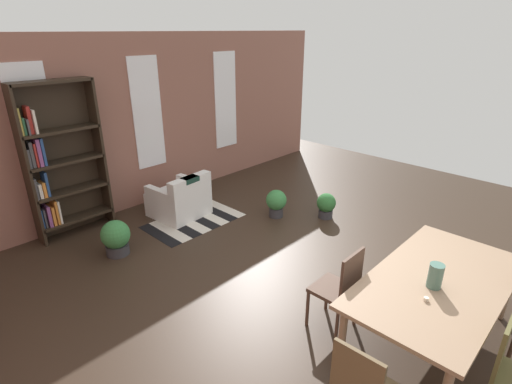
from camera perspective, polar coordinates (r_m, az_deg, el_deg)
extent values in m
plane|color=#34261B|center=(4.97, 12.55, -13.92)|extent=(10.45, 10.45, 0.00)
cube|color=#935F51|center=(7.12, -15.71, 9.88)|extent=(8.67, 0.12, 2.89)
cube|color=white|center=(6.33, -29.47, 7.60)|extent=(0.55, 0.02, 1.88)
cube|color=white|center=(7.03, -15.53, 10.95)|extent=(0.55, 0.02, 1.88)
cube|color=white|center=(8.08, -4.47, 13.12)|extent=(0.55, 0.02, 1.88)
cube|color=#95765B|center=(4.15, 25.08, -11.74)|extent=(2.04, 1.08, 0.04)
cylinder|color=#95765B|center=(5.05, 32.79, -11.99)|extent=(0.07, 0.07, 0.71)
cylinder|color=#95765B|center=(3.81, 12.39, -20.36)|extent=(0.07, 0.07, 0.71)
cylinder|color=#95765B|center=(5.20, 23.35, -9.00)|extent=(0.07, 0.07, 0.71)
cylinder|color=#4C7266|center=(3.95, 24.67, -11.04)|extent=(0.13, 0.13, 0.24)
cylinder|color=silver|center=(3.80, 23.55, -14.10)|extent=(0.04, 0.04, 0.03)
cube|color=brown|center=(3.05, 14.38, -24.98)|extent=(0.04, 0.38, 0.50)
cylinder|color=brown|center=(3.68, 13.83, -25.48)|extent=(0.04, 0.04, 0.43)
cube|color=brown|center=(3.69, 32.36, -18.53)|extent=(0.38, 0.05, 0.50)
cylinder|color=brown|center=(4.13, 31.42, -22.29)|extent=(0.04, 0.04, 0.43)
cube|color=#4C362B|center=(4.21, 11.20, -13.75)|extent=(0.40, 0.40, 0.04)
cube|color=#4C362B|center=(4.00, 13.75, -11.83)|extent=(0.38, 0.03, 0.50)
cylinder|color=#4C362B|center=(4.55, 10.29, -14.25)|extent=(0.04, 0.04, 0.43)
cylinder|color=#4C362B|center=(4.31, 7.51, -16.46)|extent=(0.04, 0.04, 0.43)
cylinder|color=#4C362B|center=(4.41, 14.32, -15.98)|extent=(0.04, 0.04, 0.43)
cylinder|color=#4C362B|center=(4.16, 11.72, -18.42)|extent=(0.04, 0.04, 0.43)
cube|color=#2D2319|center=(6.19, -30.48, 2.80)|extent=(0.04, 0.29, 2.29)
cube|color=#2D2319|center=(6.53, -21.78, 5.25)|extent=(0.04, 0.29, 2.29)
cube|color=#2D2319|center=(6.47, -26.48, 4.32)|extent=(1.09, 0.01, 2.29)
cube|color=#2D2319|center=(6.66, -24.68, -3.40)|extent=(1.05, 0.29, 0.04)
cube|color=#284C8C|center=(6.46, -28.86, -3.39)|extent=(0.03, 0.16, 0.28)
cube|color=#4C4C51|center=(6.47, -28.53, -3.30)|extent=(0.03, 0.17, 0.28)
cube|color=#8C4C8C|center=(6.48, -28.13, -3.00)|extent=(0.04, 0.24, 0.32)
cube|color=orange|center=(6.50, -27.63, -2.96)|extent=(0.04, 0.22, 0.29)
cube|color=orange|center=(6.49, -27.28, -2.51)|extent=(0.03, 0.22, 0.37)
cube|color=white|center=(6.51, -26.96, -2.48)|extent=(0.03, 0.22, 0.36)
cube|color=#2D2319|center=(6.48, -25.33, 0.24)|extent=(1.05, 0.29, 0.04)
cube|color=#4C4C51|center=(6.29, -29.64, 0.49)|extent=(0.04, 0.22, 0.31)
cube|color=white|center=(6.32, -29.08, 0.20)|extent=(0.04, 0.19, 0.21)
cube|color=orange|center=(6.33, -28.66, 0.38)|extent=(0.04, 0.20, 0.22)
cube|color=#284C8C|center=(6.32, -28.36, 1.09)|extent=(0.04, 0.18, 0.36)
cube|color=#2D2319|center=(6.34, -26.02, 4.07)|extent=(1.05, 0.29, 0.04)
cube|color=#4C4C51|center=(6.16, -30.38, 4.24)|extent=(0.05, 0.17, 0.26)
cube|color=#4C4C51|center=(6.16, -30.00, 4.77)|extent=(0.04, 0.16, 0.36)
cube|color=#B22D28|center=(6.18, -29.61, 4.76)|extent=(0.03, 0.19, 0.33)
cube|color=#8C4C8C|center=(6.18, -29.27, 5.11)|extent=(0.05, 0.21, 0.39)
cube|color=#284C8C|center=(6.20, -28.82, 5.24)|extent=(0.03, 0.21, 0.39)
cube|color=#2D2319|center=(6.23, -26.74, 8.05)|extent=(1.05, 0.29, 0.04)
cube|color=gold|center=(6.05, -31.36, 8.75)|extent=(0.04, 0.18, 0.36)
cube|color=#33724C|center=(6.07, -30.86, 8.24)|extent=(0.03, 0.16, 0.23)
cube|color=#4C4C51|center=(6.08, -30.52, 8.25)|extent=(0.03, 0.23, 0.21)
cube|color=#B22D28|center=(6.08, -30.26, 9.07)|extent=(0.04, 0.16, 0.37)
cube|color=white|center=(6.10, -29.80, 8.96)|extent=(0.03, 0.24, 0.32)
cube|color=#2D2319|center=(6.12, -27.86, 14.06)|extent=(1.05, 0.29, 0.04)
cube|color=white|center=(6.72, -11.21, -1.65)|extent=(0.87, 0.87, 0.40)
cube|color=white|center=(6.35, -9.57, 0.68)|extent=(0.81, 0.23, 0.35)
cube|color=white|center=(6.82, -9.23, 1.37)|extent=(0.18, 0.73, 0.15)
cube|color=white|center=(6.42, -13.67, -0.38)|extent=(0.18, 0.73, 0.15)
cube|color=#19382D|center=(6.30, -9.65, 1.82)|extent=(0.29, 0.19, 0.08)
cylinder|color=#333338|center=(6.58, 2.93, -2.91)|extent=(0.23, 0.23, 0.16)
sphere|color=#387F42|center=(6.49, 2.97, -1.18)|extent=(0.34, 0.34, 0.34)
cylinder|color=#333338|center=(5.86, -19.50, -7.83)|extent=(0.32, 0.32, 0.15)
sphere|color=#387F42|center=(5.75, -19.80, -5.83)|extent=(0.40, 0.40, 0.40)
cylinder|color=#333338|center=(6.65, 10.09, -3.09)|extent=(0.23, 0.23, 0.14)
sphere|color=#2D6B33|center=(6.56, 10.20, -1.55)|extent=(0.32, 0.32, 0.32)
cube|color=black|center=(6.21, -13.90, -6.08)|extent=(0.19, 0.91, 0.01)
cube|color=silver|center=(6.29, -12.45, -5.51)|extent=(0.19, 0.91, 0.01)
cube|color=black|center=(6.39, -11.05, -4.95)|extent=(0.19, 0.91, 0.01)
cube|color=silver|center=(6.48, -9.70, -4.41)|extent=(0.19, 0.91, 0.01)
cube|color=black|center=(6.58, -8.38, -3.88)|extent=(0.19, 0.91, 0.01)
cube|color=silver|center=(6.69, -7.11, -3.37)|extent=(0.19, 0.91, 0.01)
cube|color=black|center=(6.80, -5.88, -2.86)|extent=(0.19, 0.91, 0.01)
cube|color=silver|center=(6.91, -4.69, -2.38)|extent=(0.19, 0.91, 0.01)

